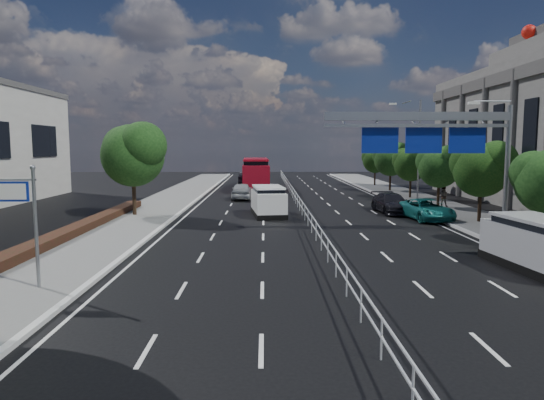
{
  "coord_description": "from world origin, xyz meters",
  "views": [
    {
      "loc": [
        -2.71,
        -16.38,
        4.95
      ],
      "look_at": [
        -2.36,
        6.8,
        2.4
      ],
      "focal_mm": 32.0,
      "sensor_mm": 36.0,
      "label": 1
    }
  ],
  "objects": [
    {
      "name": "streetlight_far",
      "position": [
        10.5,
        26.0,
        5.21
      ],
      "size": [
        2.78,
        2.4,
        9.0
      ],
      "color": "gray",
      "rests_on": "ground"
    },
    {
      "name": "silver_minivan",
      "position": [
        8.3,
        2.59,
        1.05
      ],
      "size": [
        2.69,
        5.34,
        2.14
      ],
      "rotation": [
        0.0,
        0.0,
        0.1
      ],
      "color": "black",
      "rests_on": "ground"
    },
    {
      "name": "near_car_silver",
      "position": [
        -4.9,
        29.34,
        0.79
      ],
      "size": [
        1.91,
        4.67,
        1.59
      ],
      "primitive_type": "imported",
      "rotation": [
        0.0,
        0.0,
        3.15
      ],
      "color": "#A0A4A8",
      "rests_on": "ground"
    },
    {
      "name": "far_tree_g",
      "position": [
        11.25,
        36.98,
        3.75
      ],
      "size": [
        3.96,
        3.69,
        5.45
      ],
      "color": "black",
      "rests_on": "ground"
    },
    {
      "name": "kerb_near",
      "position": [
        -9.0,
        0.0,
        0.07
      ],
      "size": [
        0.25,
        140.0,
        0.15
      ],
      "primitive_type": "cube",
      "color": "silver",
      "rests_on": "ground"
    },
    {
      "name": "far_tree_f",
      "position": [
        11.24,
        29.48,
        3.49
      ],
      "size": [
        3.52,
        3.28,
        5.02
      ],
      "color": "black",
      "rests_on": "ground"
    },
    {
      "name": "red_bus",
      "position": [
        -3.75,
        39.35,
        1.89
      ],
      "size": [
        3.23,
        12.23,
        3.63
      ],
      "rotation": [
        0.0,
        0.0,
        0.03
      ],
      "color": "black",
      "rests_on": "ground"
    },
    {
      "name": "far_tree_d",
      "position": [
        11.25,
        14.48,
        3.69
      ],
      "size": [
        3.85,
        3.59,
        5.34
      ],
      "color": "black",
      "rests_on": "ground"
    },
    {
      "name": "parked_car_dark",
      "position": [
        6.82,
        19.59,
        0.74
      ],
      "size": [
        2.38,
        5.19,
        1.47
      ],
      "primitive_type": "imported",
      "rotation": [
        0.0,
        0.0,
        0.06
      ],
      "color": "black",
      "rests_on": "ground"
    },
    {
      "name": "median_fence",
      "position": [
        0.0,
        22.5,
        0.53
      ],
      "size": [
        0.05,
        85.0,
        1.02
      ],
      "color": "silver",
      "rests_on": "ground"
    },
    {
      "name": "near_tree_back",
      "position": [
        -11.94,
        17.97,
        4.61
      ],
      "size": [
        4.84,
        4.51,
        6.69
      ],
      "color": "black",
      "rests_on": "ground"
    },
    {
      "name": "far_tree_h",
      "position": [
        11.24,
        44.48,
        3.42
      ],
      "size": [
        3.41,
        3.18,
        4.91
      ],
      "color": "black",
      "rests_on": "ground"
    },
    {
      "name": "toilet_sign",
      "position": [
        -10.95,
        0.0,
        2.94
      ],
      "size": [
        1.62,
        0.18,
        4.34
      ],
      "color": "gray",
      "rests_on": "ground"
    },
    {
      "name": "ground",
      "position": [
        0.0,
        0.0,
        0.0
      ],
      "size": [
        160.0,
        160.0,
        0.0
      ],
      "primitive_type": "plane",
      "color": "black",
      "rests_on": "ground"
    },
    {
      "name": "overhead_gantry",
      "position": [
        6.74,
        10.05,
        5.61
      ],
      "size": [
        10.24,
        0.38,
        7.45
      ],
      "color": "gray",
      "rests_on": "ground"
    },
    {
      "name": "pedestrian_b",
      "position": [
        11.72,
        22.34,
        0.96
      ],
      "size": [
        0.98,
        0.89,
        1.64
      ],
      "primitive_type": "imported",
      "rotation": [
        0.0,
        0.0,
        2.72
      ],
      "color": "gray",
      "rests_on": "sidewalk_far"
    },
    {
      "name": "sidewalk_near",
      "position": [
        -11.5,
        0.0,
        0.07
      ],
      "size": [
        5.0,
        140.0,
        0.14
      ],
      "primitive_type": "cube",
      "color": "slate",
      "rests_on": "ground"
    },
    {
      "name": "white_minivan",
      "position": [
        -2.45,
        18.42,
        1.05
      ],
      "size": [
        2.68,
        5.12,
        2.13
      ],
      "rotation": [
        0.0,
        0.0,
        0.12
      ],
      "color": "black",
      "rests_on": "ground"
    },
    {
      "name": "hedge_near",
      "position": [
        -13.3,
        5.0,
        0.36
      ],
      "size": [
        1.0,
        36.0,
        0.44
      ],
      "primitive_type": "cube",
      "color": "black",
      "rests_on": "sidewalk_near"
    },
    {
      "name": "near_car_dark",
      "position": [
        -5.16,
        47.73,
        0.82
      ],
      "size": [
        1.91,
        5.03,
        1.64
      ],
      "primitive_type": "imported",
      "rotation": [
        0.0,
        0.0,
        3.11
      ],
      "color": "black",
      "rests_on": "ground"
    },
    {
      "name": "far_tree_e",
      "position": [
        11.25,
        21.98,
        3.56
      ],
      "size": [
        3.63,
        3.38,
        5.13
      ],
      "color": "black",
      "rests_on": "ground"
    },
    {
      "name": "parked_car_teal",
      "position": [
        8.3,
        16.13,
        0.7
      ],
      "size": [
        2.97,
        5.33,
        1.41
      ],
      "primitive_type": "imported",
      "rotation": [
        0.0,
        0.0,
        0.13
      ],
      "color": "#1A7571",
      "rests_on": "ground"
    }
  ]
}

